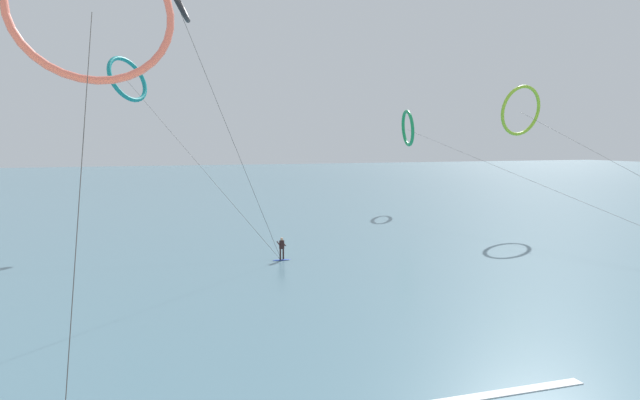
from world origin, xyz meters
The scene contains 6 objects.
sea_water centered at (0.00, 108.69, 0.04)m, with size 400.00×200.00×0.08m, color slate.
surfer_cobalt centered at (1.54, 36.37, 0.82)m, with size 1.40×0.67×1.70m.
kite_coral centered at (-10.52, 16.68, 13.25)m, with size 5.58×9.11×15.86m.
kite_teal centered at (-8.50, 51.10, 14.37)m, with size 12.35×17.05×16.52m.
kite_lime centered at (28.83, 44.23, 11.89)m, with size 5.26×32.32×14.46m.
kite_emerald centered at (26.17, 62.93, 10.49)m, with size 1.85×51.65×12.90m.
Camera 1 is at (-10.07, -4.41, 8.89)m, focal length 32.62 mm.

